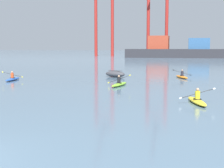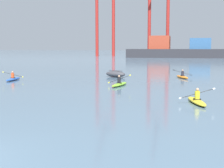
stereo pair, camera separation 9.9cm
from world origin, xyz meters
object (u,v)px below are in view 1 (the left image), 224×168
(capsized_dinghy, at_px, (115,74))
(kayak_blue, at_px, (13,79))
(gantry_crane_west, at_px, (104,6))
(kayak_lime, at_px, (119,84))
(kayak_orange, at_px, (182,76))
(gantry_crane_west_mid, at_px, (157,8))
(kayak_yellow, at_px, (197,101))
(container_barge, at_px, (197,51))

(capsized_dinghy, bearing_deg, kayak_blue, -147.13)
(gantry_crane_west, height_order, kayak_lime, gantry_crane_west)
(kayak_lime, bearing_deg, kayak_orange, 59.44)
(gantry_crane_west_mid, relative_size, kayak_lime, 10.19)
(kayak_blue, xyz_separation_m, kayak_yellow, (18.05, -10.28, 0.00))
(capsized_dinghy, bearing_deg, kayak_yellow, -62.27)
(gantry_crane_west, distance_m, capsized_dinghy, 92.20)
(gantry_crane_west, bearing_deg, capsized_dinghy, -74.99)
(container_barge, height_order, kayak_blue, container_barge)
(gantry_crane_west_mid, bearing_deg, kayak_blue, -94.02)
(capsized_dinghy, bearing_deg, gantry_crane_west_mid, 91.96)
(container_barge, height_order, gantry_crane_west, gantry_crane_west)
(gantry_crane_west_mid, xyz_separation_m, kayak_lime, (5.15, -94.72, -17.55))
(gantry_crane_west, distance_m, gantry_crane_west_mid, 20.49)
(container_barge, height_order, kayak_yellow, container_barge)
(gantry_crane_west, relative_size, gantry_crane_west_mid, 1.12)
(container_barge, relative_size, kayak_yellow, 13.78)
(container_barge, distance_m, capsized_dinghy, 76.98)
(container_barge, bearing_deg, kayak_blue, -104.09)
(container_barge, bearing_deg, kayak_lime, -96.07)
(gantry_crane_west_mid, bearing_deg, kayak_yellow, -83.57)
(gantry_crane_west, bearing_deg, kayak_yellow, -72.84)
(kayak_blue, height_order, kayak_orange, kayak_orange)
(kayak_yellow, bearing_deg, container_barge, 88.40)
(kayak_blue, bearing_deg, kayak_orange, 21.19)
(kayak_blue, height_order, kayak_lime, kayak_lime)
(container_barge, xyz_separation_m, capsized_dinghy, (-11.20, -76.14, -1.98))
(gantry_crane_west, bearing_deg, container_barge, -17.79)
(container_barge, distance_m, kayak_orange, 75.82)
(capsized_dinghy, height_order, kayak_orange, kayak_orange)
(kayak_orange, bearing_deg, kayak_yellow, -86.05)
(kayak_orange, bearing_deg, container_barge, 87.16)
(kayak_orange, xyz_separation_m, kayak_yellow, (1.16, -16.83, 0.00))
(kayak_orange, bearing_deg, kayak_lime, -120.56)
(gantry_crane_west, relative_size, kayak_blue, 11.38)
(kayak_yellow, bearing_deg, capsized_dinghy, 117.73)
(gantry_crane_west_mid, relative_size, capsized_dinghy, 12.46)
(kayak_yellow, height_order, kayak_lime, kayak_lime)
(kayak_orange, distance_m, kayak_yellow, 16.87)
(gantry_crane_west, xyz_separation_m, capsized_dinghy, (23.39, -87.23, -18.53))
(kayak_blue, relative_size, kayak_lime, 1.00)
(container_barge, relative_size, gantry_crane_west, 1.21)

